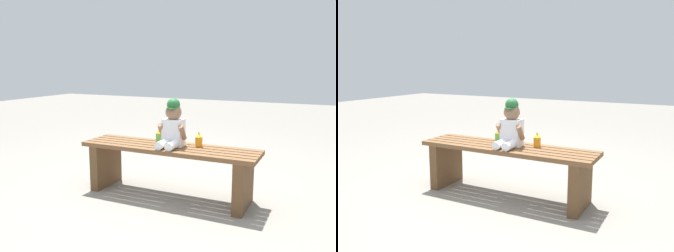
{
  "view_description": "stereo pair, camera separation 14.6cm",
  "coord_description": "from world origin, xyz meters",
  "views": [
    {
      "loc": [
        1.24,
        -2.63,
        1.12
      ],
      "look_at": [
        0.02,
        -0.05,
        0.62
      ],
      "focal_mm": 37.74,
      "sensor_mm": 36.0,
      "label": 1
    },
    {
      "loc": [
        1.37,
        -2.56,
        1.12
      ],
      "look_at": [
        0.02,
        -0.05,
        0.62
      ],
      "focal_mm": 37.74,
      "sensor_mm": 36.0,
      "label": 2
    }
  ],
  "objects": [
    {
      "name": "sippy_cup_right",
      "position": [
        0.24,
        0.08,
        0.5
      ],
      "size": [
        0.06,
        0.06,
        0.12
      ],
      "color": "orange",
      "rests_on": "park_bench"
    },
    {
      "name": "ground_plane",
      "position": [
        0.0,
        0.0,
        0.0
      ],
      "size": [
        16.0,
        16.0,
        0.0
      ],
      "primitive_type": "plane",
      "color": "gray"
    },
    {
      "name": "child_figure",
      "position": [
        0.04,
        0.0,
        0.62
      ],
      "size": [
        0.23,
        0.27,
        0.4
      ],
      "color": "white",
      "rests_on": "park_bench"
    },
    {
      "name": "park_bench",
      "position": [
        0.0,
        0.0,
        0.29
      ],
      "size": [
        1.53,
        0.39,
        0.44
      ],
      "color": "brown",
      "rests_on": "ground_plane"
    },
    {
      "name": "sippy_cup_left",
      "position": [
        -0.13,
        0.08,
        0.5
      ],
      "size": [
        0.06,
        0.06,
        0.12
      ],
      "color": "#66CC4C",
      "rests_on": "park_bench"
    }
  ]
}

